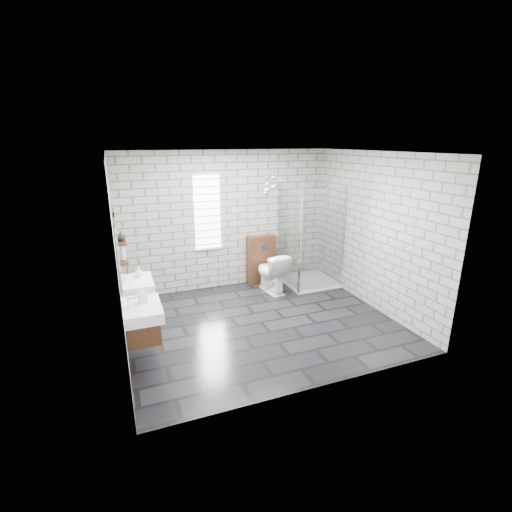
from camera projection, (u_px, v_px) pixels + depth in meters
floor at (261, 323)px, 6.10m from camera, size 4.20×3.60×0.02m
ceiling at (262, 152)px, 5.29m from camera, size 4.20×3.60×0.02m
wall_back at (227, 221)px, 7.31m from camera, size 4.20×0.02×2.70m
wall_front at (323, 284)px, 4.09m from camera, size 4.20×0.02×2.70m
wall_left at (116, 259)px, 4.96m from camera, size 0.02×3.60×2.70m
wall_right at (374, 232)px, 6.43m from camera, size 0.02×3.60×2.70m
vanity_left at (139, 312)px, 4.75m from camera, size 0.47×0.70×1.57m
vanity_right at (134, 286)px, 5.61m from camera, size 0.47×0.70×1.57m
shelf_lower at (123, 261)px, 4.96m from camera, size 0.14×0.30×0.03m
shelf_upper at (121, 242)px, 4.88m from camera, size 0.14×0.30×0.03m
window at (207, 212)px, 7.08m from camera, size 0.56×0.05×1.48m
cistern_panel at (261, 259)px, 7.70m from camera, size 0.60×0.20×1.00m
flush_plate at (263, 247)px, 7.51m from camera, size 0.18×0.01×0.12m
shower_enclosure at (308, 262)px, 7.52m from camera, size 1.00×1.00×2.03m
pendant_cluster at (269, 186)px, 6.94m from camera, size 0.26×0.23×0.84m
toilet at (271, 272)px, 7.25m from camera, size 0.54×0.83×0.79m
soap_bottle_a at (142, 295)px, 4.78m from camera, size 0.13×0.13×0.22m
soap_bottle_b at (139, 272)px, 5.70m from camera, size 0.15×0.15×0.15m
soap_bottle_c at (123, 252)px, 4.92m from camera, size 0.10×0.10×0.22m
vase at (121, 236)px, 4.88m from camera, size 0.14×0.14×0.13m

